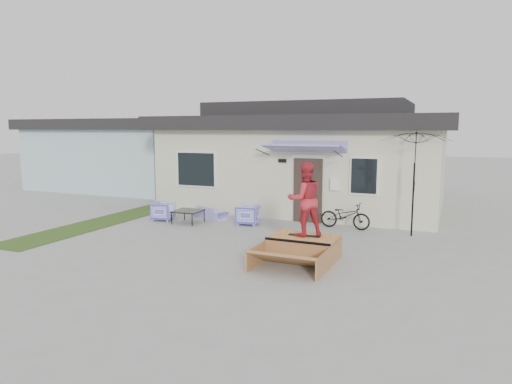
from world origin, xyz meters
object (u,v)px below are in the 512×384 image
at_px(bicycle, 345,213).
at_px(skate_ramp, 303,247).
at_px(armchair_left, 163,210).
at_px(armchair_right, 248,214).
at_px(patio_umbrella, 414,175).
at_px(skater, 305,198).
at_px(coffee_table, 188,217).
at_px(loveseat, 210,210).
at_px(skateboard, 304,235).

xyz_separation_m(bicycle, skate_ramp, (-0.19, -3.61, -0.24)).
xyz_separation_m(armchair_left, armchair_right, (2.90, 0.48, 0.01)).
distance_m(patio_umbrella, skater, 4.01).
bearing_deg(skater, coffee_table, -64.29).
xyz_separation_m(loveseat, armchair_left, (-1.24, -1.00, 0.08)).
bearing_deg(coffee_table, armchair_left, 175.91).
bearing_deg(bicycle, armchair_right, 105.54).
bearing_deg(patio_umbrella, skateboard, -122.75).
bearing_deg(armchair_left, armchair_right, -92.64).
bearing_deg(armchair_right, skateboard, 36.53).
height_order(loveseat, skate_ramp, skate_ramp).
bearing_deg(armchair_left, skater, -125.26).
relative_size(loveseat, skater, 0.76).
xyz_separation_m(skateboard, skater, (0.00, 0.00, 0.89)).
distance_m(patio_umbrella, skate_ramp, 4.30).
height_order(armchair_right, skate_ramp, armchair_right).
height_order(bicycle, patio_umbrella, patio_umbrella).
bearing_deg(coffee_table, patio_umbrella, 8.16).
relative_size(coffee_table, skate_ramp, 0.41).
xyz_separation_m(patio_umbrella, skateboard, (-2.16, -3.36, -1.21)).
xyz_separation_m(armchair_right, skater, (2.79, -2.92, 1.09)).
height_order(coffee_table, skate_ramp, skate_ramp).
height_order(loveseat, patio_umbrella, patio_umbrella).
relative_size(bicycle, skate_ramp, 0.75).
bearing_deg(skate_ramp, armchair_left, 157.03).
bearing_deg(patio_umbrella, skate_ramp, -122.36).
distance_m(loveseat, armchair_right, 1.74).
relative_size(coffee_table, skater, 0.49).
distance_m(patio_umbrella, skateboard, 4.17).
relative_size(patio_umbrella, skateboard, 2.85).
bearing_deg(skate_ramp, skateboard, 90.00).
bearing_deg(patio_umbrella, coffee_table, -171.84).
distance_m(armchair_left, patio_umbrella, 8.03).
distance_m(armchair_right, skate_ramp, 4.08).
relative_size(patio_umbrella, skater, 1.26).
xyz_separation_m(patio_umbrella, skate_ramp, (-2.16, -3.41, -1.49)).
relative_size(armchair_left, skateboard, 0.87).
relative_size(armchair_right, skate_ramp, 0.34).
distance_m(coffee_table, patio_umbrella, 7.09).
height_order(patio_umbrella, skateboard, patio_umbrella).
xyz_separation_m(armchair_right, bicycle, (2.99, 0.64, 0.15)).
height_order(patio_umbrella, skater, skater).
bearing_deg(skater, patio_umbrella, -160.15).
xyz_separation_m(loveseat, patio_umbrella, (6.61, -0.09, 1.49)).
height_order(skate_ramp, skater, skater).
bearing_deg(skate_ramp, skater, 90.00).
distance_m(armchair_left, coffee_table, 1.02).
relative_size(armchair_left, coffee_table, 0.78).
xyz_separation_m(coffee_table, bicycle, (4.88, 1.19, 0.28)).
xyz_separation_m(coffee_table, patio_umbrella, (6.85, 0.98, 1.54)).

